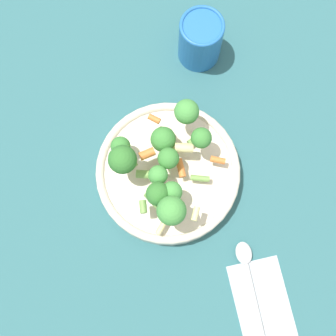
% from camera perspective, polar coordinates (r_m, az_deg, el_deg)
% --- Properties ---
extents(ground_plane, '(3.00, 3.00, 0.00)m').
position_cam_1_polar(ground_plane, '(0.79, -0.00, -0.95)').
color(ground_plane, '#2D6066').
extents(bowl, '(0.23, 0.23, 0.04)m').
position_cam_1_polar(bowl, '(0.77, -0.00, -0.60)').
color(bowl, beige).
rests_on(bowl, ground_plane).
extents(pasta_salad, '(0.18, 0.18, 0.09)m').
position_cam_1_polar(pasta_salad, '(0.69, -0.79, 0.53)').
color(pasta_salad, '#8CB766').
rests_on(pasta_salad, bowl).
extents(cup, '(0.07, 0.07, 0.10)m').
position_cam_1_polar(cup, '(0.82, 3.97, 15.35)').
color(cup, '#2366B2').
rests_on(cup, ground_plane).
extents(napkin, '(0.15, 0.14, 0.01)m').
position_cam_1_polar(napkin, '(0.78, 11.38, -15.70)').
color(napkin, '#B2BCC6').
rests_on(napkin, ground_plane).
extents(spoon, '(0.14, 0.11, 0.01)m').
position_cam_1_polar(spoon, '(0.77, 9.79, -12.56)').
color(spoon, silver).
rests_on(spoon, napkin).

